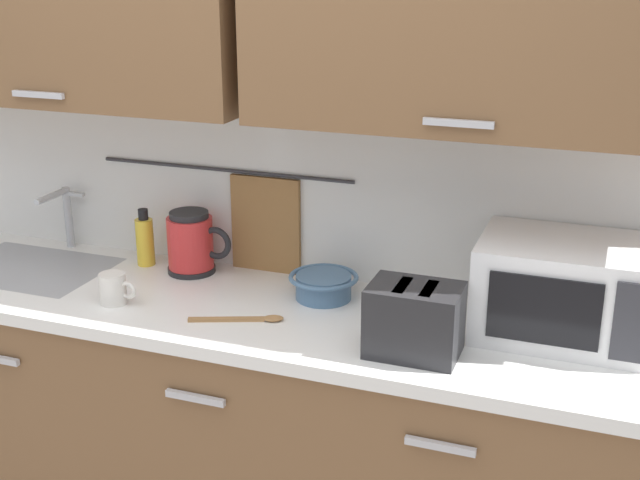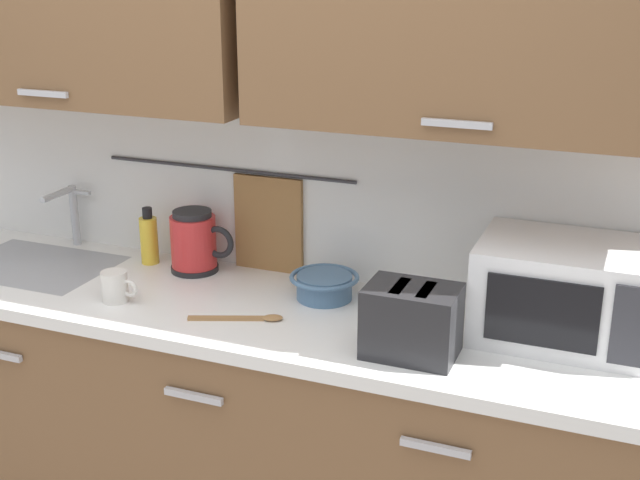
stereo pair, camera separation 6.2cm
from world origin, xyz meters
TOP-DOWN VIEW (x-y plane):
  - counter_unit at (-0.01, 0.30)m, footprint 2.53×0.64m
  - back_wall_assembly at (-0.00, 0.53)m, footprint 3.70×0.41m
  - sink_faucet at (-0.80, 0.53)m, footprint 0.09×0.17m
  - microwave at (0.92, 0.41)m, footprint 0.46×0.35m
  - electric_kettle at (-0.26, 0.48)m, footprint 0.23×0.16m
  - dish_soap_bottle at (-0.45, 0.49)m, footprint 0.06×0.06m
  - mug_near_sink at (-0.36, 0.16)m, footprint 0.12×0.08m
  - mixing_bowl at (0.22, 0.42)m, footprint 0.21×0.21m
  - toaster at (0.57, 0.15)m, footprint 0.26×0.17m
  - wooden_spoon at (0.07, 0.19)m, footprint 0.27×0.13m

SIDE VIEW (x-z plane):
  - counter_unit at x=-0.01m, z-range 0.01..0.91m
  - wooden_spoon at x=0.07m, z-range 0.90..0.91m
  - mixing_bowl at x=0.22m, z-range 0.91..0.98m
  - mug_near_sink at x=-0.36m, z-range 0.90..1.00m
  - dish_soap_bottle at x=-0.45m, z-range 0.89..1.08m
  - toaster at x=0.57m, z-range 0.90..1.09m
  - electric_kettle at x=-0.26m, z-range 0.90..1.11m
  - microwave at x=0.92m, z-range 0.90..1.17m
  - sink_faucet at x=-0.80m, z-range 0.93..1.15m
  - back_wall_assembly at x=0.00m, z-range 0.27..2.77m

